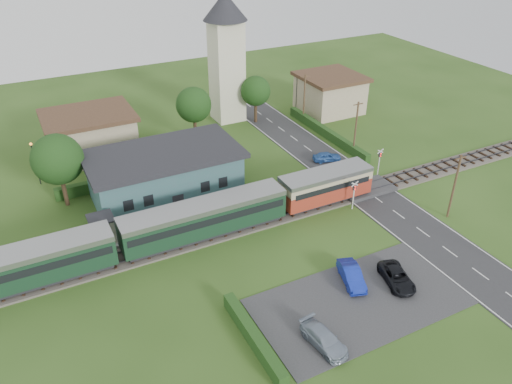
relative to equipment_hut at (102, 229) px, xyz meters
name	(u,v)px	position (x,y,z in m)	size (l,w,h in m)	color
ground	(298,223)	(18.00, -5.20, -1.75)	(120.00, 120.00, 0.00)	#2D4C19
railway_track	(288,212)	(18.00, -3.20, -1.64)	(76.00, 3.20, 0.49)	#4C443D
road	(377,199)	(28.00, -5.20, -1.72)	(6.00, 70.00, 0.05)	#28282B
car_park	(359,302)	(16.50, -17.20, -1.71)	(17.00, 9.00, 0.08)	#333335
crossing_deck	(366,189)	(28.00, -3.20, -1.52)	(6.20, 3.40, 0.45)	#333335
platform	(185,220)	(8.00, 0.00, -1.52)	(30.00, 3.00, 0.45)	gray
equipment_hut	(102,229)	(0.00, 0.00, 0.00)	(2.30, 2.30, 2.55)	beige
station_building	(165,174)	(8.00, 5.79, 0.95)	(16.00, 9.00, 5.30)	#326362
train	(172,226)	(5.73, -3.20, 0.43)	(43.20, 2.90, 3.40)	#232328
church_tower	(226,49)	(23.00, 22.80, 8.48)	(6.00, 6.00, 17.60)	beige
house_west	(91,134)	(3.00, 19.80, 1.04)	(10.80, 8.80, 5.50)	tan
house_east	(330,93)	(38.00, 18.80, 1.05)	(8.80, 8.80, 5.50)	tan
hedge_carpark	(254,337)	(7.00, -17.20, -1.15)	(0.80, 9.00, 1.20)	#193814
hedge_roadside	(327,133)	(32.20, 10.80, -1.15)	(0.80, 18.00, 1.20)	#193814
hedge_station	(154,173)	(8.00, 10.30, -1.10)	(22.00, 0.80, 1.30)	#193814
tree_a	(57,159)	(-2.00, 8.80, 3.63)	(5.20, 5.20, 8.00)	#332316
tree_b	(194,105)	(16.00, 17.80, 3.27)	(4.60, 4.60, 7.34)	#332316
tree_c	(256,91)	(26.00, 19.80, 2.91)	(4.20, 4.20, 6.78)	#332316
utility_pole_b	(454,186)	(32.20, -11.20, 1.88)	(1.40, 0.22, 7.00)	#473321
utility_pole_c	(356,128)	(32.20, 4.80, 1.88)	(1.40, 0.22, 7.00)	#473321
utility_pole_d	(304,98)	(32.20, 16.80, 1.88)	(1.40, 0.22, 7.00)	#473321
crossing_signal_near	(354,191)	(24.40, -5.61, 0.39)	(0.84, 0.28, 3.28)	silver
crossing_signal_far	(380,158)	(31.60, -0.81, 0.39)	(0.84, 0.28, 3.28)	silver
streetlamp_west	(35,160)	(-4.00, 14.80, 1.29)	(0.30, 0.30, 5.15)	#3F3F47
streetlamp_east	(297,89)	(34.00, 21.80, 1.29)	(0.30, 0.30, 5.15)	#3F3F47
car_on_road	(327,157)	(28.15, 4.72, -1.11)	(1.39, 3.45, 1.18)	#2D5CA9
car_park_blue	(352,275)	(17.36, -14.95, -0.99)	(1.44, 4.12, 1.36)	#1428A4
car_park_silver	(324,339)	(11.41, -19.70, -1.06)	(1.71, 4.21, 1.22)	#8F9CAF
car_park_dark	(397,277)	(20.67, -16.79, -1.08)	(1.96, 4.26, 1.18)	black
pedestrian_near	(263,194)	(16.40, -0.78, -0.37)	(0.68, 0.45, 1.86)	gray
pedestrian_far	(106,234)	(0.22, -0.36, -0.41)	(0.87, 0.67, 1.78)	gray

